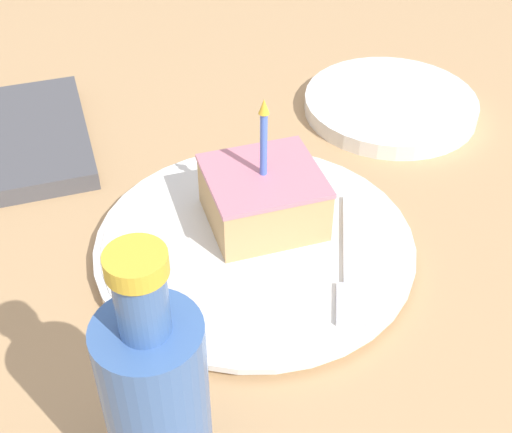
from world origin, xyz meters
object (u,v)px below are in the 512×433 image
object	(u,v)px
plate	(256,245)
marble_board	(9,141)
bottle	(157,405)
side_plate	(390,105)
cake_slice	(263,197)
fork	(350,265)

from	to	relation	value
plate	marble_board	distance (m)	0.32
plate	bottle	distance (m)	0.25
marble_board	side_plate	bearing A→B (deg)	82.38
cake_slice	marble_board	bearing A→B (deg)	-134.47
plate	cake_slice	world-z (taller)	cake_slice
plate	side_plate	world-z (taller)	side_plate
cake_slice	side_plate	xyz separation A→B (m)	(-0.16, 0.21, -0.03)
fork	cake_slice	bearing A→B (deg)	-148.06
marble_board	fork	bearing A→B (deg)	42.27
plate	bottle	world-z (taller)	bottle
bottle	marble_board	xyz separation A→B (m)	(-0.44, -0.08, -0.07)
plate	cake_slice	size ratio (longest dim) A/B	2.24
plate	cake_slice	xyz separation A→B (m)	(-0.02, 0.01, 0.03)
cake_slice	fork	bearing A→B (deg)	31.94
side_plate	marble_board	bearing A→B (deg)	-97.62
fork	bottle	size ratio (longest dim) A/B	0.75
cake_slice	marble_board	world-z (taller)	cake_slice
cake_slice	side_plate	distance (m)	0.27
cake_slice	bottle	xyz separation A→B (m)	(0.22, -0.14, 0.04)
plate	bottle	xyz separation A→B (m)	(0.20, -0.13, 0.08)
side_plate	cake_slice	bearing A→B (deg)	-52.72
bottle	marble_board	world-z (taller)	bottle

